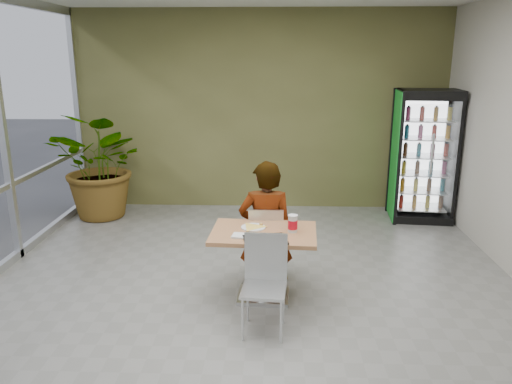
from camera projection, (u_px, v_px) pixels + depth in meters
ground at (250, 305)px, 5.14m from camera, size 7.00×7.00×0.00m
room_envelope at (249, 153)px, 4.71m from camera, size 6.00×7.00×3.20m
dining_table at (264, 251)px, 5.15m from camera, size 1.11×0.81×0.75m
chair_far at (266, 238)px, 5.59m from camera, size 0.39×0.39×0.87m
chair_near at (265, 275)px, 4.60m from camera, size 0.43×0.44×0.91m
seated_woman at (266, 234)px, 5.62m from camera, size 0.63×0.41×1.68m
pizza_plate at (253, 226)px, 5.19m from camera, size 0.36×0.33×0.03m
soda_cup at (293, 224)px, 5.06m from camera, size 0.10×0.10×0.18m
napkin_stack at (240, 236)px, 4.95m from camera, size 0.17×0.17×0.02m
cafeteria_tray at (265, 240)px, 4.83m from camera, size 0.46×0.37×0.02m
beverage_fridge at (424, 156)px, 7.61m from camera, size 0.97×0.78×2.00m
potted_plant at (103, 165)px, 7.72m from camera, size 1.89×1.77×1.67m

